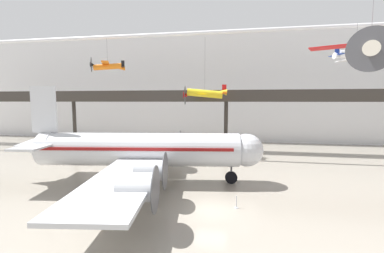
# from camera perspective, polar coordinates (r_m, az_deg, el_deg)

# --- Properties ---
(ground_plane) EXTENTS (260.00, 260.00, 0.00)m
(ground_plane) POSITION_cam_1_polar(r_m,az_deg,el_deg) (22.04, 4.21, -17.98)
(ground_plane) COLOR gray
(hangar_back_wall) EXTENTS (140.00, 3.00, 23.60)m
(hangar_back_wall) POSITION_cam_1_polar(r_m,az_deg,el_deg) (57.68, 8.12, 8.62)
(hangar_back_wall) COLOR white
(hangar_back_wall) RESTS_ON ground
(mezzanine_walkway) EXTENTS (110.00, 3.20, 10.68)m
(mezzanine_walkway) POSITION_cam_1_polar(r_m,az_deg,el_deg) (45.54, 7.56, 5.88)
(mezzanine_walkway) COLOR #38332D
(mezzanine_walkway) RESTS_ON ground
(ceiling_truss_beam) EXTENTS (120.00, 0.60, 0.60)m
(ceiling_truss_beam) POSITION_cam_1_polar(r_m,az_deg,el_deg) (41.65, 7.42, 20.16)
(ceiling_truss_beam) COLOR silver
(airliner_silver_main) EXTENTS (27.21, 31.20, 10.42)m
(airliner_silver_main) POSITION_cam_1_polar(r_m,az_deg,el_deg) (28.30, -11.92, -5.10)
(airliner_silver_main) COLOR silver
(airliner_silver_main) RESTS_ON ground
(suspended_plane_orange_highwing) EXTENTS (5.70, 6.48, 5.49)m
(suspended_plane_orange_highwing) POSITION_cam_1_polar(r_m,az_deg,el_deg) (45.25, -18.27, 12.59)
(suspended_plane_orange_highwing) COLOR orange
(suspended_plane_yellow_lowwing) EXTENTS (7.04, 8.62, 10.58)m
(suspended_plane_yellow_lowwing) POSITION_cam_1_polar(r_m,az_deg,el_deg) (41.35, 2.86, 7.30)
(suspended_plane_yellow_lowwing) COLOR yellow
(suspended_plane_red_highwing) EXTENTS (9.28, 8.06, 7.94)m
(suspended_plane_red_highwing) POSITION_cam_1_polar(r_m,az_deg,el_deg) (27.44, 34.83, 13.62)
(suspended_plane_red_highwing) COLOR red
(suspended_plane_white_twin) EXTENTS (6.24, 7.39, 5.31)m
(suspended_plane_white_twin) POSITION_cam_1_polar(r_m,az_deg,el_deg) (40.99, 32.59, 13.12)
(suspended_plane_white_twin) COLOR silver
(stanchion_barrier) EXTENTS (0.36, 0.36, 1.08)m
(stanchion_barrier) POSITION_cam_1_polar(r_m,az_deg,el_deg) (22.50, 9.82, -16.65)
(stanchion_barrier) COLOR #B2B5BA
(stanchion_barrier) RESTS_ON ground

